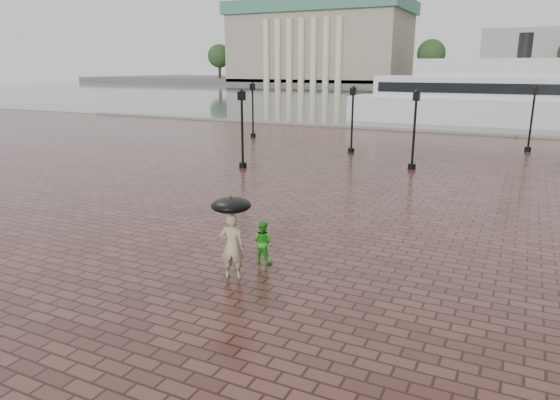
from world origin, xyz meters
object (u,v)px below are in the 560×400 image
(ferry_near, at_px, (484,98))
(child_pedestrian, at_px, (263,242))
(street_lamps, at_px, (356,119))
(adult_pedestrian, at_px, (232,246))

(ferry_near, bearing_deg, child_pedestrian, -93.73)
(street_lamps, bearing_deg, adult_pedestrian, -81.12)
(adult_pedestrian, relative_size, child_pedestrian, 1.43)
(child_pedestrian, height_order, ferry_near, ferry_near)
(adult_pedestrian, distance_m, child_pedestrian, 1.42)
(adult_pedestrian, bearing_deg, ferry_near, -112.72)
(child_pedestrian, bearing_deg, adult_pedestrian, 81.44)
(child_pedestrian, relative_size, ferry_near, 0.05)
(adult_pedestrian, relative_size, ferry_near, 0.07)
(street_lamps, height_order, adult_pedestrian, street_lamps)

